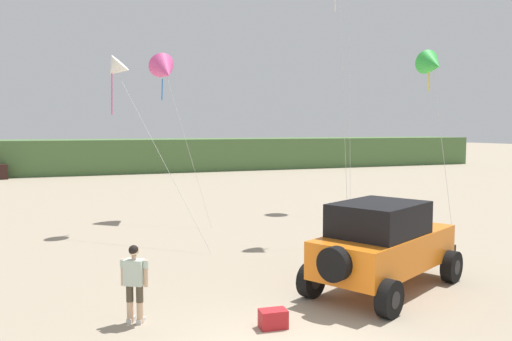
{
  "coord_description": "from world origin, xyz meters",
  "views": [
    {
      "loc": [
        -4.0,
        -8.35,
        4.08
      ],
      "look_at": [
        0.63,
        3.47,
        3.05
      ],
      "focal_mm": 36.43,
      "sensor_mm": 36.0,
      "label": 1
    }
  ],
  "objects": [
    {
      "name": "dune_ridge",
      "position": [
        -4.38,
        42.09,
        1.53
      ],
      "size": [
        90.0,
        6.75,
        3.06
      ],
      "primitive_type": "cube",
      "color": "#4C703D",
      "rests_on": "ground_plane"
    },
    {
      "name": "kite_black_sled",
      "position": [
        9.34,
        7.55,
        6.47
      ],
      "size": [
        1.48,
        2.94,
        7.16
      ],
      "color": "green",
      "rests_on": "ground_plane"
    },
    {
      "name": "kite_orange_streamer",
      "position": [
        0.84,
        15.3,
        6.71
      ],
      "size": [
        1.94,
        4.47,
        7.67
      ],
      "color": "#E04C93",
      "rests_on": "ground_plane"
    },
    {
      "name": "jeep",
      "position": [
        3.69,
        2.45,
        1.2
      ],
      "size": [
        5.0,
        4.07,
        2.26
      ],
      "color": "orange",
      "rests_on": "ground_plane"
    },
    {
      "name": "kite_yellow_diamond",
      "position": [
        -1.6,
        13.15,
        6.44
      ],
      "size": [
        2.87,
        6.2,
        7.06
      ],
      "color": "white",
      "rests_on": "ground_plane"
    },
    {
      "name": "cooler_box",
      "position": [
        0.1,
        1.16,
        0.19
      ],
      "size": [
        0.59,
        0.41,
        0.38
      ],
      "primitive_type": "cube",
      "rotation": [
        0.0,
        0.0,
        -0.1
      ],
      "color": "#B21E23",
      "rests_on": "ground_plane"
    },
    {
      "name": "person_watching",
      "position": [
        -2.49,
        2.45,
        0.94
      ],
      "size": [
        0.55,
        0.45,
        1.67
      ],
      "color": "#DBB28E",
      "rests_on": "ground_plane"
    }
  ]
}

